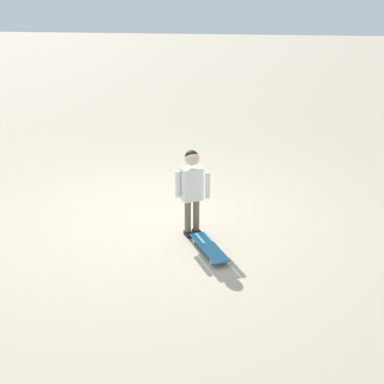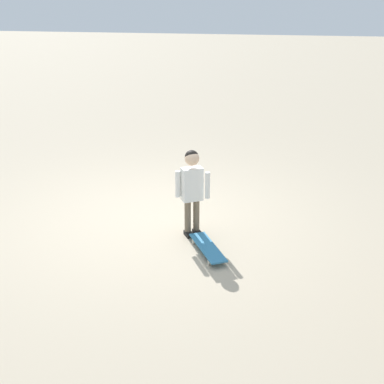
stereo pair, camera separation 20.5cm
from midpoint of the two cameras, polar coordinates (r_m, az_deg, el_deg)
ground_plane at (r=6.98m, az=-3.41°, el=-2.79°), size 50.00×50.00×0.00m
child_person at (r=6.28m, az=0.94°, el=0.89°), size 0.41×0.26×1.06m
skateboard at (r=6.10m, az=2.65°, el=-5.94°), size 0.52×0.76×0.07m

